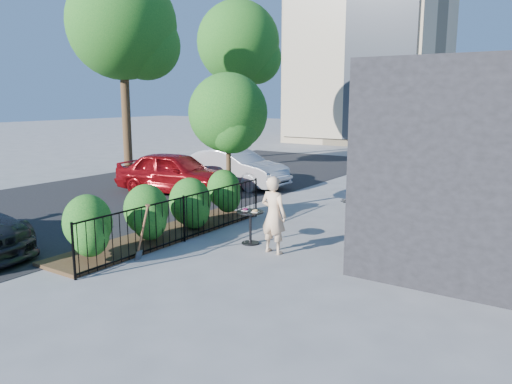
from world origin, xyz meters
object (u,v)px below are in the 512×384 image
Objects in this scene: cafe_table at (250,221)px; car_red at (176,173)px; street_tree_near at (123,32)px; street_tree_far at (239,48)px; shovel at (142,235)px; woman at (274,215)px; car_silver at (234,168)px; patio_tree at (229,118)px.

car_red reaches higher than cafe_table.
street_tree_far is (0.00, 8.00, 0.00)m from street_tree_near.
street_tree_near is 10.12× the size of cafe_table.
street_tree_near is at bearing 151.88° from cafe_table.
shovel reaches higher than cafe_table.
cafe_table is 0.49× the size of woman.
car_silver is at bearing 129.00° from cafe_table.
shovel is (8.68, -7.51, -5.37)m from street_tree_near.
cafe_table is 0.90m from woman.
shovel is at bearing -116.44° from cafe_table.
patio_tree is 4.81× the size of cafe_table.
cafe_table is (9.81, -5.24, -5.39)m from street_tree_near.
street_tree_far is 18.57m from shovel.
street_tree_near reaches higher than cafe_table.
car_silver is at bearing -55.58° from street_tree_far.
shovel is 8.98m from car_silver.
patio_tree is 2.34× the size of woman.
cafe_table is (9.81, -13.24, -5.39)m from street_tree_far.
cafe_table is 7.62m from car_silver.
patio_tree is at bearing -55.49° from street_tree_far.
street_tree_far reaches higher than cafe_table.
car_red is at bearing -27.04° from woman.
street_tree_near is 6.90m from car_red.
street_tree_far reaches higher than car_silver.
shovel is (8.68, -15.51, -5.37)m from street_tree_far.
woman is (2.91, -2.32, -1.92)m from patio_tree.
street_tree_near is at bearing 157.43° from patio_tree.
street_tree_far is at bearing 14.81° from car_red.
car_red is (-6.37, 3.83, -0.10)m from woman.
street_tree_near is 4.92× the size of woman.
street_tree_far is at bearing 36.71° from car_silver.
patio_tree reaches higher than car_red.
street_tree_near reaches higher than car_red.
car_red is (-5.57, 3.55, 0.21)m from cafe_table.
car_silver is at bearing -26.94° from car_red.
car_silver is (-3.67, 8.19, 0.16)m from shovel.
shovel is at bearing -60.76° from street_tree_far.
car_silver is (5.02, 0.68, -5.21)m from street_tree_near.
street_tree_near is at bearing -90.00° from street_tree_far.
woman reaches higher than car_red.
street_tree_far is at bearing 124.51° from patio_tree.
car_silver is (-5.59, 6.20, -0.14)m from woman.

